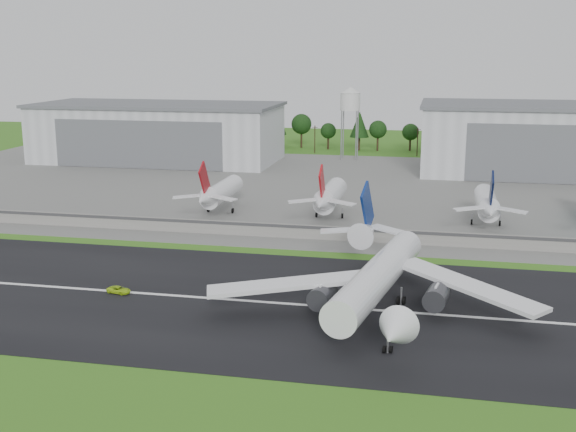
% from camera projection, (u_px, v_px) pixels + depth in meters
% --- Properties ---
extents(ground, '(600.00, 600.00, 0.00)m').
position_uv_depth(ground, '(240.00, 322.00, 119.43)').
color(ground, '#286B19').
rests_on(ground, ground).
extents(runway, '(320.00, 60.00, 0.10)m').
position_uv_depth(runway, '(255.00, 302.00, 128.95)').
color(runway, black).
rests_on(runway, ground).
extents(runway_centerline, '(220.00, 1.00, 0.02)m').
position_uv_depth(runway_centerline, '(255.00, 301.00, 128.94)').
color(runway_centerline, white).
rests_on(runway_centerline, runway).
extents(apron, '(320.00, 150.00, 0.10)m').
position_uv_depth(apron, '(340.00, 189.00, 233.84)').
color(apron, slate).
rests_on(apron, ground).
extents(blast_fence, '(240.00, 0.61, 3.50)m').
position_uv_depth(blast_fence, '(302.00, 232.00, 171.45)').
color(blast_fence, gray).
rests_on(blast_fence, ground).
extents(hangar_west, '(97.00, 44.00, 23.20)m').
position_uv_depth(hangar_west, '(158.00, 132.00, 290.09)').
color(hangar_west, silver).
rests_on(hangar_west, ground).
extents(hangar_east, '(102.00, 47.00, 25.20)m').
position_uv_depth(hangar_east, '(564.00, 139.00, 258.81)').
color(hangar_east, silver).
rests_on(hangar_east, ground).
extents(water_tower, '(8.40, 8.40, 29.40)m').
position_uv_depth(water_tower, '(350.00, 99.00, 291.30)').
color(water_tower, '#99999E').
rests_on(water_tower, ground).
extents(utility_poles, '(230.00, 3.00, 12.00)m').
position_uv_depth(utility_poles, '(365.00, 155.00, 310.13)').
color(utility_poles, black).
rests_on(utility_poles, ground).
extents(treeline, '(320.00, 16.00, 22.00)m').
position_uv_depth(treeline, '(368.00, 150.00, 324.43)').
color(treeline, black).
rests_on(treeline, ground).
extents(main_airliner, '(56.41, 59.08, 18.17)m').
position_uv_depth(main_airliner, '(378.00, 285.00, 123.09)').
color(main_airliner, white).
rests_on(main_airliner, runway).
extents(ground_vehicle, '(4.82, 2.90, 1.25)m').
position_uv_depth(ground_vehicle, '(119.00, 290.00, 133.21)').
color(ground_vehicle, '#B3E21A').
rests_on(ground_vehicle, runway).
extents(parked_jet_red_a, '(7.36, 31.29, 16.50)m').
position_uv_depth(parked_jet_red_a, '(218.00, 193.00, 196.54)').
color(parked_jet_red_a, white).
rests_on(parked_jet_red_a, ground).
extents(parked_jet_red_b, '(7.36, 31.29, 16.65)m').
position_uv_depth(parked_jet_red_b, '(329.00, 197.00, 190.43)').
color(parked_jet_red_b, white).
rests_on(parked_jet_red_b, ground).
extents(parked_jet_navy, '(7.36, 31.29, 16.51)m').
position_uv_depth(parked_jet_navy, '(487.00, 204.00, 182.32)').
color(parked_jet_navy, white).
rests_on(parked_jet_navy, ground).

